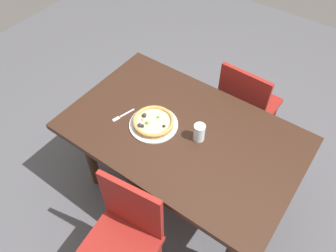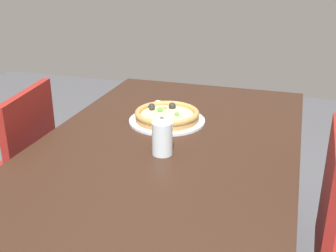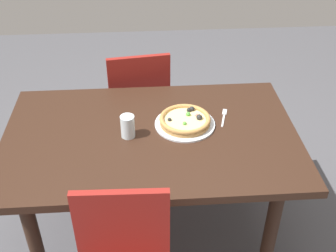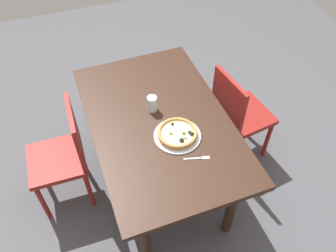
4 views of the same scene
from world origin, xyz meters
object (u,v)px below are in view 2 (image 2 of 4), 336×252
chair_far (11,180)px  drinking_glass (162,138)px  fork (168,104)px  dining_table (169,163)px  pizza (167,115)px  plate (167,121)px

chair_far → drinking_glass: 0.75m
fork → drinking_glass: (-0.50, -0.14, 0.06)m
dining_table → fork: bearing=17.7°
drinking_glass → pizza: bearing=14.4°
pizza → fork: 0.22m
pizza → fork: pizza is taller
dining_table → fork: size_ratio=9.04×
drinking_glass → fork: bearing=15.0°
chair_far → drinking_glass: size_ratio=7.54×
dining_table → fork: fork is taller
dining_table → pizza: 0.23m
fork → dining_table: bearing=123.3°
plate → fork: (0.21, 0.06, -0.00)m
dining_table → chair_far: chair_far is taller
pizza → drinking_glass: (-0.29, -0.08, 0.03)m
plate → pizza: (0.00, 0.00, 0.03)m
plate → pizza: bearing=41.5°
dining_table → drinking_glass: drinking_glass is taller
fork → chair_far: bearing=55.2°
dining_table → drinking_glass: 0.19m
drinking_glass → chair_far: bearing=86.0°
drinking_glass → dining_table: bearing=5.2°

